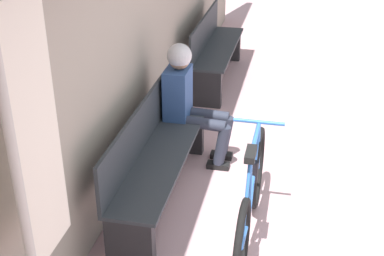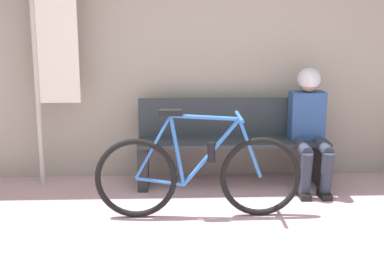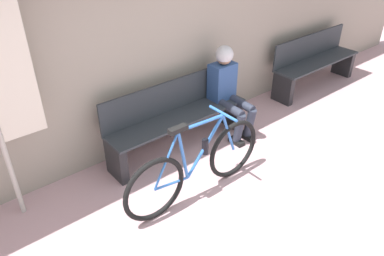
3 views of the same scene
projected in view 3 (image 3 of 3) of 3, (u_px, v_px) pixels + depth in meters
The scene contains 7 objects.
ground_plane at pixel (288, 238), 3.58m from camera, with size 24.00×24.00×0.00m, color #C69EA3.
storefront_wall at pixel (146, 14), 4.19m from camera, with size 12.00×0.56×3.20m.
park_bench_near at pixel (177, 118), 4.66m from camera, with size 1.92×0.42×0.88m.
bicycle at pixel (197, 166), 3.91m from camera, with size 1.78×0.40×0.95m.
person_seated at pixel (228, 85), 4.84m from camera, with size 0.34×0.65×1.21m.
park_bench_far at pixel (314, 63), 6.23m from camera, with size 1.80×0.42×0.88m.
banner_pole at pixel (3, 85), 3.23m from camera, with size 0.45×0.05×2.22m.
Camera 3 is at (-2.30, -1.34, 2.78)m, focal length 35.00 mm.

